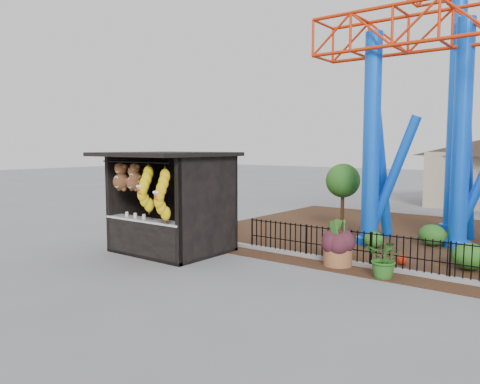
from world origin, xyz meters
The scene contains 9 objects.
ground centered at (0.00, 0.00, 0.00)m, with size 120.00×120.00×0.00m, color slate.
mulch_bed centered at (4.00, 8.00, 0.01)m, with size 18.00×12.00×0.02m, color #331E11.
curb centered at (4.00, 3.00, 0.06)m, with size 18.00×0.18×0.12m, color gray.
prize_booth centered at (-2.98, 0.90, 1.53)m, with size 3.50×3.40×3.12m.
picket_fence centered at (4.90, 3.00, 0.50)m, with size 12.20×0.06×1.00m, color black, non-canonical shape.
terracotta_planter centered at (1.96, 2.70, 0.28)m, with size 0.78×0.78×0.55m, color #9B5E38.
planter_foliage centered at (1.96, 2.70, 0.87)m, with size 0.70×0.70×0.64m, color #38161E.
potted_plant centered at (3.45, 2.29, 0.51)m, with size 0.92×0.79×1.02m, color #1E5E1B.
landscaping centered at (4.50, 5.60, 0.33)m, with size 7.37×3.98×0.72m.
Camera 1 is at (7.59, -8.98, 3.28)m, focal length 35.00 mm.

